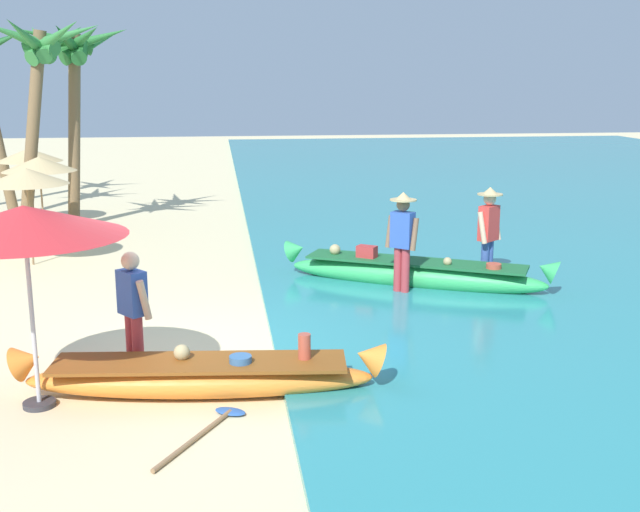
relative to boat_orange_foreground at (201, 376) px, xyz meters
name	(u,v)px	position (x,y,z in m)	size (l,w,h in m)	color
ground_plane	(192,352)	(-0.15, 1.49, -0.24)	(80.00, 80.00, 0.00)	beige
boat_orange_foreground	(201,376)	(0.00, 0.00, 0.00)	(4.33, 1.08, 0.72)	orange
boat_green_midground	(414,273)	(3.60, 4.25, 0.04)	(4.47, 2.69, 0.78)	#38B760
person_vendor_hatted	(402,237)	(3.26, 3.79, 0.79)	(0.55, 0.51, 1.78)	#B2383D
person_tourist_customer	(133,308)	(-0.80, 0.69, 0.65)	(0.48, 0.55, 1.58)	#B2383D
person_vendor_assistant	(488,229)	(4.96, 4.39, 0.77)	(0.56, 0.50, 1.75)	#3D5BA8
patio_umbrella_large	(24,222)	(-1.80, -0.08, 1.86)	(2.18, 2.18, 2.28)	#B7B7BC
parasol_row_0	(26,176)	(-3.40, 7.02, 1.51)	(1.60, 1.60, 1.91)	#8E6B47
parasol_row_1	(39,164)	(-3.63, 9.27, 1.51)	(1.60, 1.60, 1.91)	#8E6B47
parasol_row_2	(29,155)	(-4.33, 11.47, 1.51)	(1.60, 1.60, 1.91)	#8E6B47
palm_tree_mid_cluster	(39,57)	(-3.61, 10.04, 3.82)	(2.74, 2.85, 4.96)	brown
palm_tree_far_behind	(75,59)	(-3.01, 11.03, 3.80)	(2.66, 2.74, 4.93)	brown
paddle	(209,428)	(0.09, -0.95, -0.21)	(0.97, 1.44, 0.05)	#8E6B47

